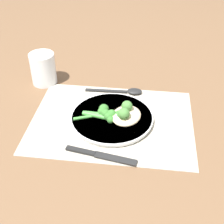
# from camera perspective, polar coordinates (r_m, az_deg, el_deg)

# --- Properties ---
(ground_plane) EXTENTS (3.00, 3.00, 0.00)m
(ground_plane) POSITION_cam_1_polar(r_m,az_deg,el_deg) (0.91, -0.00, -1.65)
(ground_plane) COLOR brown
(placemat) EXTENTS (0.46, 0.34, 0.00)m
(placemat) POSITION_cam_1_polar(r_m,az_deg,el_deg) (0.91, -0.00, -1.56)
(placemat) COLOR #B2A893
(placemat) RESTS_ON ground_plane
(plate) EXTENTS (0.24, 0.24, 0.01)m
(plate) POSITION_cam_1_polar(r_m,az_deg,el_deg) (0.90, -0.00, -1.05)
(plate) COLOR white
(plate) RESTS_ON placemat
(chicken_fillet) EXTENTS (0.11, 0.12, 0.03)m
(chicken_fillet) POSITION_cam_1_polar(r_m,az_deg,el_deg) (0.88, 2.63, -0.67)
(chicken_fillet) COLOR beige
(chicken_fillet) RESTS_ON plate
(pesto_dollop_primary) EXTENTS (0.03, 0.03, 0.03)m
(pesto_dollop_primary) POSITION_cam_1_polar(r_m,az_deg,el_deg) (0.85, 2.16, -0.32)
(pesto_dollop_primary) COLOR #477F38
(pesto_dollop_primary) RESTS_ON chicken_fillet
(pesto_dollop_secondary) EXTENTS (0.03, 0.03, 0.03)m
(pesto_dollop_secondary) POSITION_cam_1_polar(r_m,az_deg,el_deg) (0.88, 2.76, 1.08)
(pesto_dollop_secondary) COLOR #477F38
(pesto_dollop_secondary) RESTS_ON chicken_fillet
(broccoli_stalk_left) EXTENTS (0.12, 0.05, 0.03)m
(broccoli_stalk_left) POSITION_cam_1_polar(r_m,az_deg,el_deg) (0.88, 0.87, -0.60)
(broccoli_stalk_left) COLOR green
(broccoli_stalk_left) RESTS_ON plate
(broccoli_stalk_front) EXTENTS (0.10, 0.04, 0.03)m
(broccoli_stalk_front) POSITION_cam_1_polar(r_m,az_deg,el_deg) (0.88, -0.93, -0.75)
(broccoli_stalk_front) COLOR green
(broccoli_stalk_front) RESTS_ON plate
(broccoli_stalk_rear) EXTENTS (0.10, 0.06, 0.03)m
(broccoli_stalk_rear) POSITION_cam_1_polar(r_m,az_deg,el_deg) (0.89, -1.81, 0.03)
(broccoli_stalk_rear) COLOR green
(broccoli_stalk_rear) RESTS_ON plate
(knife) EXTENTS (0.19, 0.05, 0.01)m
(knife) POSITION_cam_1_polar(r_m,az_deg,el_deg) (0.80, -2.27, -7.87)
(knife) COLOR black
(knife) RESTS_ON placemat
(spoon) EXTENTS (0.19, 0.04, 0.01)m
(spoon) POSITION_cam_1_polar(r_m,az_deg,el_deg) (1.02, 2.82, 3.84)
(spoon) COLOR black
(spoon) RESTS_ON placemat
(water_glass) EXTENTS (0.08, 0.08, 0.11)m
(water_glass) POSITION_cam_1_polar(r_m,az_deg,el_deg) (1.08, -12.47, 7.74)
(water_glass) COLOR white
(water_glass) RESTS_ON ground_plane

